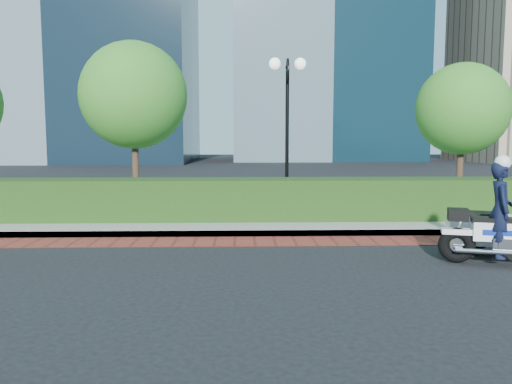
{
  "coord_description": "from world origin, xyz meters",
  "views": [
    {
      "loc": [
        -0.27,
        -8.76,
        2.14
      ],
      "look_at": [
        0.04,
        1.93,
        1.0
      ],
      "focal_mm": 35.0,
      "sensor_mm": 36.0,
      "label": 1
    }
  ],
  "objects_px": {
    "tree_b": "(134,96)",
    "tree_c": "(462,109)",
    "lamppost": "(287,109)",
    "police_motorcycle": "(501,225)"
  },
  "relations": [
    {
      "from": "tree_b",
      "to": "police_motorcycle",
      "type": "bearing_deg",
      "value": -41.09
    },
    {
      "from": "tree_c",
      "to": "lamppost",
      "type": "bearing_deg",
      "value": -166.7
    },
    {
      "from": "tree_b",
      "to": "tree_c",
      "type": "relative_size",
      "value": 1.14
    },
    {
      "from": "lamppost",
      "to": "police_motorcycle",
      "type": "height_order",
      "value": "lamppost"
    },
    {
      "from": "tree_b",
      "to": "tree_c",
      "type": "bearing_deg",
      "value": -0.0
    },
    {
      "from": "tree_c",
      "to": "tree_b",
      "type": "bearing_deg",
      "value": 180.0
    },
    {
      "from": "lamppost",
      "to": "police_motorcycle",
      "type": "bearing_deg",
      "value": -59.16
    },
    {
      "from": "tree_b",
      "to": "police_motorcycle",
      "type": "relative_size",
      "value": 2.15
    },
    {
      "from": "tree_c",
      "to": "police_motorcycle",
      "type": "xyz_separation_m",
      "value": [
        -2.23,
        -6.77,
        -2.41
      ]
    },
    {
      "from": "lamppost",
      "to": "tree_c",
      "type": "xyz_separation_m",
      "value": [
        5.5,
        1.3,
        0.09
      ]
    }
  ]
}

